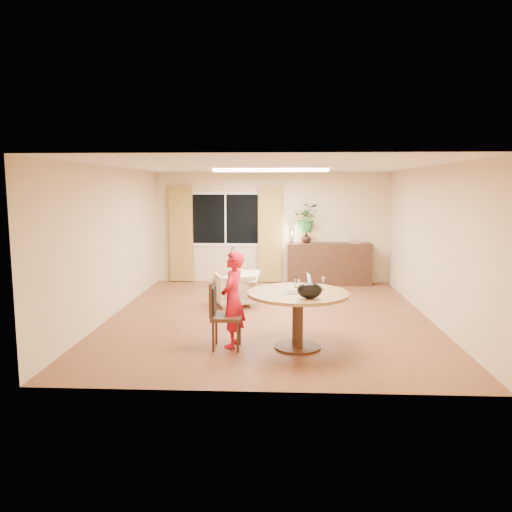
{
  "coord_description": "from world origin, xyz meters",
  "views": [
    {
      "loc": [
        0.18,
        -8.5,
        2.24
      ],
      "look_at": [
        -0.22,
        -0.2,
        1.1
      ],
      "focal_mm": 35.0,
      "sensor_mm": 36.0,
      "label": 1
    }
  ],
  "objects": [
    {
      "name": "window",
      "position": [
        -1.1,
        3.23,
        1.5
      ],
      "size": [
        1.7,
        0.03,
        1.3
      ],
      "color": "white",
      "rests_on": "wall_back"
    },
    {
      "name": "curtain_right",
      "position": [
        -0.05,
        3.15,
        1.15
      ],
      "size": [
        0.55,
        0.08,
        2.25
      ],
      "primitive_type": "cube",
      "color": "olive",
      "rests_on": "wall_back"
    },
    {
      "name": "dining_table",
      "position": [
        0.44,
        -1.71,
        0.63
      ],
      "size": [
        1.41,
        1.41,
        0.8
      ],
      "color": "brown",
      "rests_on": "floor"
    },
    {
      "name": "armchair",
      "position": [
        -0.68,
        0.81,
        0.32
      ],
      "size": [
        0.86,
        0.87,
        0.63
      ],
      "primitive_type": "imported",
      "rotation": [
        0.0,
        0.0,
        3.46
      ],
      "color": "beige",
      "rests_on": "floor"
    },
    {
      "name": "vase",
      "position": [
        0.79,
        3.01,
        1.09
      ],
      "size": [
        0.29,
        0.29,
        0.25
      ],
      "primitive_type": "imported",
      "rotation": [
        0.0,
        0.0,
        -0.25
      ],
      "color": "black",
      "rests_on": "sideboard"
    },
    {
      "name": "sideboard",
      "position": [
        1.33,
        3.01,
        0.48
      ],
      "size": [
        1.93,
        0.47,
        0.96
      ],
      "primitive_type": "cube",
      "color": "black",
      "rests_on": "floor"
    },
    {
      "name": "curtain_left",
      "position": [
        -2.15,
        3.15,
        1.15
      ],
      "size": [
        0.55,
        0.08,
        2.25
      ],
      "primitive_type": "cube",
      "color": "olive",
      "rests_on": "wall_back"
    },
    {
      "name": "wall_back",
      "position": [
        0.0,
        3.25,
        1.3
      ],
      "size": [
        5.5,
        0.0,
        5.5
      ],
      "primitive_type": "plane",
      "rotation": [
        1.57,
        0.0,
        0.0
      ],
      "color": "#D2B788",
      "rests_on": "floor"
    },
    {
      "name": "desk_lamp",
      "position": [
        0.46,
        2.96,
        1.13
      ],
      "size": [
        0.17,
        0.17,
        0.34
      ],
      "primitive_type": null,
      "rotation": [
        0.0,
        0.0,
        -0.3
      ],
      "color": "black",
      "rests_on": "sideboard"
    },
    {
      "name": "laptop",
      "position": [
        0.43,
        -1.74,
        0.93
      ],
      "size": [
        0.42,
        0.31,
        0.26
      ],
      "primitive_type": null,
      "rotation": [
        0.0,
        0.0,
        0.12
      ],
      "color": "#B7B7BC",
      "rests_on": "dining_table"
    },
    {
      "name": "dining_chair",
      "position": [
        -0.55,
        -1.76,
        0.48
      ],
      "size": [
        0.46,
        0.42,
        0.95
      ],
      "primitive_type": null,
      "rotation": [
        0.0,
        0.0,
        -0.0
      ],
      "color": "black",
      "rests_on": "floor"
    },
    {
      "name": "ceiling_panel",
      "position": [
        0.0,
        1.2,
        2.57
      ],
      "size": [
        2.2,
        0.35,
        0.05
      ],
      "primitive_type": "cube",
      "color": "white",
      "rests_on": "ceiling"
    },
    {
      "name": "child",
      "position": [
        -0.47,
        -1.66,
        0.68
      ],
      "size": [
        0.56,
        0.43,
        1.36
      ],
      "primitive_type": "imported",
      "rotation": [
        0.0,
        0.0,
        -1.8
      ],
      "color": "red",
      "rests_on": "floor"
    },
    {
      "name": "wall_left",
      "position": [
        -2.75,
        0.0,
        1.3
      ],
      "size": [
        0.0,
        6.5,
        6.5
      ],
      "primitive_type": "plane",
      "rotation": [
        1.57,
        0.0,
        1.57
      ],
      "color": "#D2B788",
      "rests_on": "floor"
    },
    {
      "name": "bouquet",
      "position": [
        0.8,
        3.01,
        1.54
      ],
      "size": [
        0.64,
        0.57,
        0.66
      ],
      "primitive_type": "imported",
      "rotation": [
        0.0,
        0.0,
        -0.1
      ],
      "color": "#3A6C28",
      "rests_on": "vase"
    },
    {
      "name": "tumbler",
      "position": [
        0.44,
        -1.38,
        0.86
      ],
      "size": [
        0.09,
        0.09,
        0.12
      ],
      "primitive_type": null,
      "rotation": [
        0.0,
        0.0,
        0.14
      ],
      "color": "white",
      "rests_on": "dining_table"
    },
    {
      "name": "wall_right",
      "position": [
        2.75,
        0.0,
        1.3
      ],
      "size": [
        0.0,
        6.5,
        6.5
      ],
      "primitive_type": "plane",
      "rotation": [
        1.57,
        0.0,
        -1.57
      ],
      "color": "#D2B788",
      "rests_on": "floor"
    },
    {
      "name": "handbag",
      "position": [
        0.57,
        -2.12,
        0.91
      ],
      "size": [
        0.37,
        0.28,
        0.22
      ],
      "primitive_type": null,
      "rotation": [
        0.0,
        0.0,
        0.31
      ],
      "color": "black",
      "rests_on": "dining_table"
    },
    {
      "name": "floor",
      "position": [
        0.0,
        0.0,
        0.0
      ],
      "size": [
        6.5,
        6.5,
        0.0
      ],
      "primitive_type": "plane",
      "color": "brown",
      "rests_on": "ground"
    },
    {
      "name": "pot_lid",
      "position": [
        0.69,
        -1.4,
        0.82
      ],
      "size": [
        0.27,
        0.27,
        0.03
      ],
      "primitive_type": null,
      "rotation": [
        0.0,
        0.0,
        0.34
      ],
      "color": "white",
      "rests_on": "dining_table"
    },
    {
      "name": "ceiling",
      "position": [
        0.0,
        0.0,
        2.6
      ],
      "size": [
        6.5,
        6.5,
        0.0
      ],
      "primitive_type": "plane",
      "rotation": [
        3.14,
        0.0,
        0.0
      ],
      "color": "white",
      "rests_on": "wall_back"
    },
    {
      "name": "wine_glass",
      "position": [
        0.8,
        -1.56,
        0.9
      ],
      "size": [
        0.08,
        0.08,
        0.19
      ],
      "primitive_type": null,
      "rotation": [
        0.0,
        0.0,
        0.3
      ],
      "color": "white",
      "rests_on": "dining_table"
    },
    {
      "name": "book_stack",
      "position": [
        1.93,
        3.01,
        1.01
      ],
      "size": [
        0.24,
        0.19,
        0.09
      ],
      "primitive_type": null,
      "rotation": [
        0.0,
        0.0,
        -0.15
      ],
      "color": "#8C6547",
      "rests_on": "sideboard"
    },
    {
      "name": "throw",
      "position": [
        -0.43,
        0.79,
        0.65
      ],
      "size": [
        0.51,
        0.6,
        0.03
      ],
      "primitive_type": null,
      "rotation": [
        0.0,
        0.0,
        -0.11
      ],
      "color": "beige",
      "rests_on": "armchair"
    }
  ]
}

